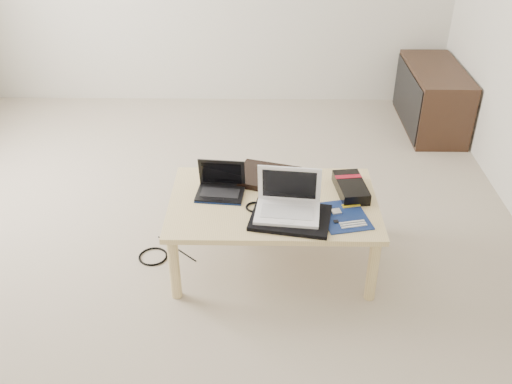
{
  "coord_description": "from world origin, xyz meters",
  "views": [
    {
      "loc": [
        0.43,
        -2.84,
        2.04
      ],
      "look_at": [
        0.39,
        -0.31,
        0.45
      ],
      "focal_mm": 40.0,
      "sensor_mm": 36.0,
      "label": 1
    }
  ],
  "objects_px": {
    "coffee_table": "(273,208)",
    "white_laptop": "(288,203)",
    "gpu_box": "(351,187)",
    "media_cabinet": "(431,98)",
    "netbook": "(221,187)"
  },
  "relations": [
    {
      "from": "coffee_table",
      "to": "media_cabinet",
      "type": "height_order",
      "value": "media_cabinet"
    },
    {
      "from": "coffee_table",
      "to": "white_laptop",
      "type": "xyz_separation_m",
      "value": [
        0.07,
        -0.12,
        0.12
      ]
    },
    {
      "from": "gpu_box",
      "to": "coffee_table",
      "type": "bearing_deg",
      "value": -167.54
    },
    {
      "from": "coffee_table",
      "to": "gpu_box",
      "type": "distance_m",
      "value": 0.43
    },
    {
      "from": "coffee_table",
      "to": "media_cabinet",
      "type": "xyz_separation_m",
      "value": [
        1.29,
        1.76,
        -0.1
      ]
    },
    {
      "from": "media_cabinet",
      "to": "netbook",
      "type": "height_order",
      "value": "netbook"
    },
    {
      "from": "white_laptop",
      "to": "gpu_box",
      "type": "distance_m",
      "value": 0.41
    },
    {
      "from": "netbook",
      "to": "gpu_box",
      "type": "relative_size",
      "value": 0.89
    },
    {
      "from": "gpu_box",
      "to": "white_laptop",
      "type": "bearing_deg",
      "value": -148.02
    },
    {
      "from": "media_cabinet",
      "to": "netbook",
      "type": "xyz_separation_m",
      "value": [
        -1.57,
        -1.69,
        0.19
      ]
    },
    {
      "from": "white_laptop",
      "to": "gpu_box",
      "type": "height_order",
      "value": "white_laptop"
    },
    {
      "from": "coffee_table",
      "to": "media_cabinet",
      "type": "distance_m",
      "value": 2.19
    },
    {
      "from": "media_cabinet",
      "to": "white_laptop",
      "type": "relative_size",
      "value": 2.62
    },
    {
      "from": "netbook",
      "to": "white_laptop",
      "type": "bearing_deg",
      "value": -29.07
    },
    {
      "from": "gpu_box",
      "to": "media_cabinet",
      "type": "bearing_deg",
      "value": 62.41
    }
  ]
}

